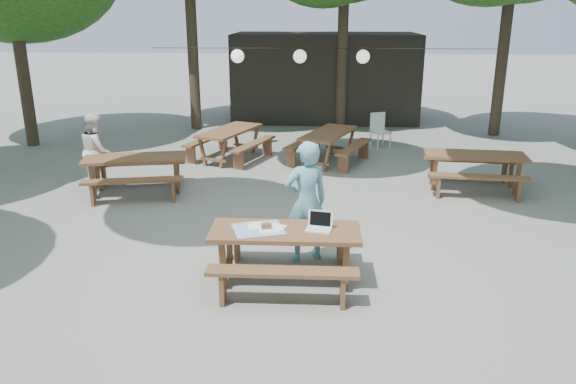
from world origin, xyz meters
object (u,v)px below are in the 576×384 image
(woman, at_px, (306,202))
(plastic_chair, at_px, (380,137))
(second_person, at_px, (97,150))
(picnic_table_nw, at_px, (136,174))
(main_picnic_table, at_px, (285,255))

(woman, relative_size, plastic_chair, 1.99)
(second_person, relative_size, plastic_chair, 1.71)
(picnic_table_nw, bearing_deg, plastic_chair, 27.52)
(second_person, bearing_deg, main_picnic_table, -157.35)
(main_picnic_table, distance_m, woman, 0.93)
(picnic_table_nw, relative_size, plastic_chair, 2.42)
(picnic_table_nw, distance_m, second_person, 1.08)
(woman, height_order, second_person, woman)
(main_picnic_table, relative_size, second_person, 1.30)
(second_person, bearing_deg, picnic_table_nw, -135.82)
(picnic_table_nw, xyz_separation_m, plastic_chair, (5.32, 4.31, -0.13))
(main_picnic_table, xyz_separation_m, plastic_chair, (2.11, 8.03, -0.13))
(second_person, bearing_deg, plastic_chair, -80.41)
(main_picnic_table, distance_m, picnic_table_nw, 4.91)
(picnic_table_nw, relative_size, woman, 1.21)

